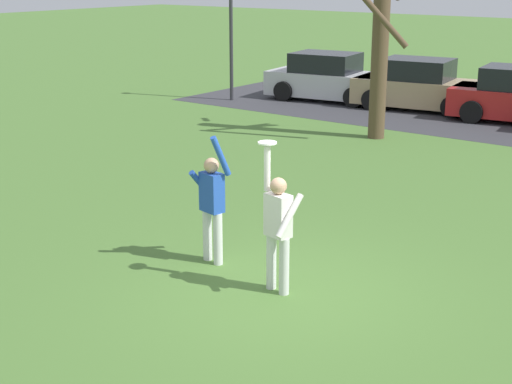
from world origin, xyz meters
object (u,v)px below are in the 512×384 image
object	(u,v)px
person_catcher	(278,225)
bare_tree_tall	(382,31)
lamppost_by_lot	(231,23)
person_defender	(212,201)
frisbee_disc	(267,143)
parked_car_tan	(420,86)
parked_car_silver	(328,79)

from	to	relation	value
person_catcher	bare_tree_tall	distance (m)	10.45
lamppost_by_lot	bare_tree_tall	bearing A→B (deg)	-18.65
person_defender	frisbee_disc	size ratio (longest dim) A/B	7.92
frisbee_disc	bare_tree_tall	size ratio (longest dim) A/B	0.04
parked_car_tan	bare_tree_tall	world-z (taller)	bare_tree_tall
person_catcher	lamppost_by_lot	bearing A→B (deg)	-37.35
bare_tree_tall	lamppost_by_lot	bearing A→B (deg)	161.35
person_defender	lamppost_by_lot	xyz separation A→B (m)	(-8.95, 11.64, 1.60)
person_defender	parked_car_silver	size ratio (longest dim) A/B	0.47
person_catcher	parked_car_tan	size ratio (longest dim) A/B	0.48
frisbee_disc	lamppost_by_lot	bearing A→B (deg)	130.49
parked_car_silver	bare_tree_tall	size ratio (longest dim) A/B	0.72
person_catcher	parked_car_silver	xyz separation A→B (m)	(-7.77, 13.93, -0.25)
person_catcher	parked_car_silver	world-z (taller)	person_catcher
frisbee_disc	lamppost_by_lot	world-z (taller)	lamppost_by_lot
person_catcher	parked_car_silver	size ratio (longest dim) A/B	0.48
person_defender	parked_car_tan	world-z (taller)	person_defender
bare_tree_tall	parked_car_tan	bearing A→B (deg)	101.89
parked_car_tan	bare_tree_tall	bearing A→B (deg)	-85.63
parked_car_silver	bare_tree_tall	world-z (taller)	bare_tree_tall
parked_car_silver	bare_tree_tall	xyz separation A→B (m)	(4.19, -4.28, 2.06)
person_defender	parked_car_silver	bearing A→B (deg)	126.60
person_catcher	person_defender	size ratio (longest dim) A/B	1.02
lamppost_by_lot	frisbee_disc	bearing A→B (deg)	-49.51
person_catcher	frisbee_disc	bearing A→B (deg)	0.00
person_defender	frisbee_disc	xyz separation A→B (m)	(1.21, -0.25, 1.11)
parked_car_silver	lamppost_by_lot	world-z (taller)	lamppost_by_lot
person_defender	parked_car_tan	size ratio (longest dim) A/B	0.47
frisbee_disc	parked_car_tan	bearing A→B (deg)	106.97
parked_car_silver	person_defender	bearing A→B (deg)	-72.58
person_defender	parked_car_tan	distance (m)	14.24
person_defender	parked_car_tan	xyz separation A→B (m)	(-3.11, 13.90, -0.25)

